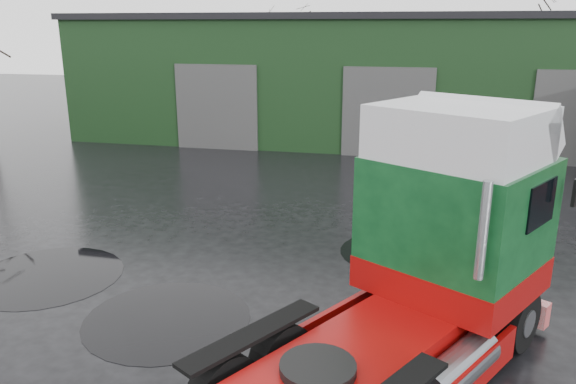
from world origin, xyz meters
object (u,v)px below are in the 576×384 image
Objects in this scene: hero_tractor at (392,257)px; tree_back_b at (522,56)px; warehouse at (394,75)px; tree_back_a at (290,40)px.

tree_back_b is at bearing 108.98° from hero_tractor.
tree_back_b reaches higher than warehouse.
tree_back_a is at bearing 128.66° from warehouse.
tree_back_b is (7.03, 33.00, 1.50)m from hero_tractor.
tree_back_b reaches higher than hero_tractor.
tree_back_a is (-8.00, 10.00, 1.59)m from warehouse.
tree_back_a reaches higher than tree_back_b.
tree_back_b is (16.00, 0.00, -1.00)m from tree_back_a.
hero_tractor is (0.97, -23.00, -0.91)m from warehouse.
warehouse reaches higher than hero_tractor.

